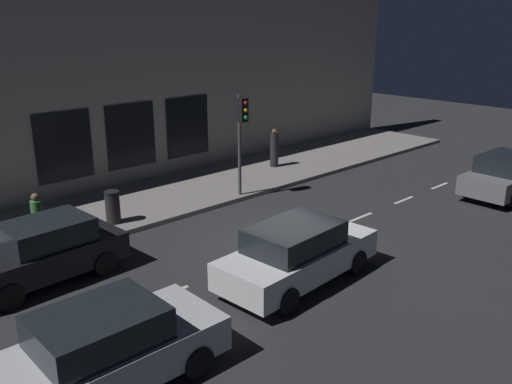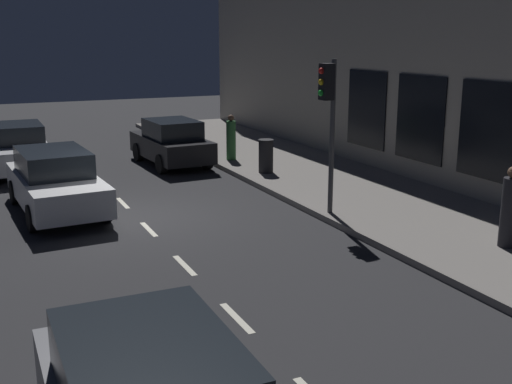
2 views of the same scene
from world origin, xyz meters
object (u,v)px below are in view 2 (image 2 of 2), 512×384
Objects in this scene: parked_car_0 at (17,149)px; parked_car_3 at (171,143)px; parked_car_1 at (56,182)px; pedestrian_0 at (231,139)px; trash_bin at (266,156)px; pedestrian_1 at (510,210)px; traffic_light at (328,105)px.

parked_car_3 is at bearing 169.52° from parked_car_0.
parked_car_1 is at bearing -137.25° from parked_car_3.
parked_car_0 is 7.06m from pedestrian_0.
parked_car_3 is (4.93, -0.94, -0.00)m from parked_car_0.
parked_car_1 is 4.40× the size of trash_bin.
parked_car_1 is 2.76× the size of pedestrian_1.
pedestrian_1 is (2.07, -3.74, -1.86)m from traffic_light.
pedestrian_1 reaches higher than trash_bin.
pedestrian_0 is (0.54, 7.30, -1.91)m from traffic_light.
trash_bin is at bearing -37.80° from pedestrian_0.
pedestrian_1 is at bearing -76.46° from parked_car_3.
pedestrian_0 reaches higher than parked_car_3.
traffic_light is 4.66m from pedestrian_1.
parked_car_3 reaches higher than trash_bin.
pedestrian_1 is (3.48, -11.70, 0.14)m from parked_car_3.
trash_bin is (-1.36, 8.61, -0.25)m from pedestrian_1.
parked_car_3 is at bearing 124.50° from trash_bin.
parked_car_1 is at bearing 150.03° from traffic_light.
pedestrian_0 is at bearing 94.13° from trash_bin.
pedestrian_0 reaches higher than parked_car_1.
traffic_light reaches higher than parked_car_0.
pedestrian_0 is 0.94× the size of pedestrian_1.
parked_car_1 is at bearing 36.84° from pedestrian_1.
parked_car_0 reaches higher than trash_bin.
parked_car_3 is 2.06m from pedestrian_0.
trash_bin is (6.58, 1.49, -0.11)m from parked_car_1.
traffic_light reaches higher than parked_car_3.
traffic_light is 2.20× the size of pedestrian_1.
pedestrian_0 is 2.45m from trash_bin.
traffic_light reaches higher than trash_bin.
pedestrian_1 is 8.72m from trash_bin.
parked_car_3 is (-1.41, 7.96, -2.00)m from traffic_light.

